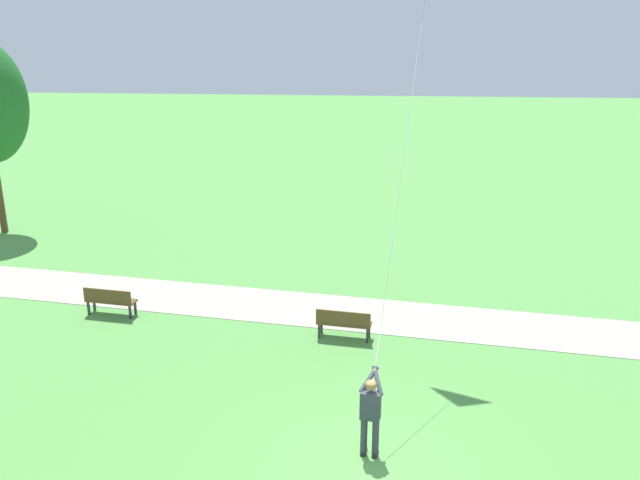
% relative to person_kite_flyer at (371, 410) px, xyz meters
% --- Properties ---
extents(ground_plane, '(120.00, 120.00, 0.00)m').
position_rel_person_kite_flyer_xyz_m(ground_plane, '(-0.41, -0.01, -1.05)').
color(ground_plane, '#569947').
extents(walkway_path, '(6.96, 32.01, 0.02)m').
position_rel_person_kite_flyer_xyz_m(walkway_path, '(6.98, 1.99, -1.04)').
color(walkway_path, '#ADA393').
rests_on(walkway_path, ground).
extents(person_kite_flyer, '(0.63, 0.51, 1.83)m').
position_rel_person_kite_flyer_xyz_m(person_kite_flyer, '(0.00, 0.00, 0.00)').
color(person_kite_flyer, '#232328').
rests_on(person_kite_flyer, ground).
extents(park_bench_near_walkway, '(0.65, 1.55, 0.88)m').
position_rel_person_kite_flyer_xyz_m(park_bench_near_walkway, '(5.11, 0.74, -0.54)').
color(park_bench_near_walkway, brown).
rests_on(park_bench_near_walkway, ground).
extents(park_bench_far_walkway, '(0.65, 1.55, 0.88)m').
position_rel_person_kite_flyer_xyz_m(park_bench_far_walkway, '(6.12, 7.67, -0.54)').
color(park_bench_far_walkway, brown).
rests_on(park_bench_far_walkway, ground).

